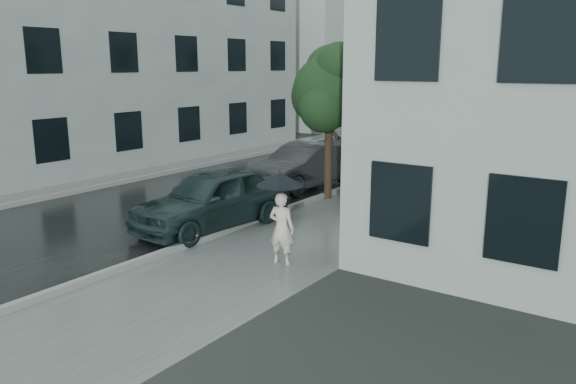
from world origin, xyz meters
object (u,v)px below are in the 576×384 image
Objects in this scene: lamp_post at (368,102)px; car_near at (213,199)px; pedestrian at (282,228)px; car_far at (304,166)px; street_tree at (331,91)px.

lamp_post is 7.71m from car_near.
pedestrian is 0.31× the size of lamp_post.
lamp_post reaches higher than car_near.
car_near is 5.46m from car_far.
pedestrian is at bearing -68.44° from street_tree.
street_tree is at bearing -73.58° from lamp_post.
street_tree is (-2.30, 5.82, 2.58)m from pedestrian.
lamp_post reaches higher than car_far.
street_tree is at bearing -76.84° from pedestrian.
pedestrian is 3.28m from car_near.
car_near is 0.99× the size of car_far.
pedestrian is at bearing -55.66° from car_far.
street_tree is 5.34m from car_near.
street_tree reaches higher than car_far.
car_far is (-0.74, 5.41, -0.02)m from car_near.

